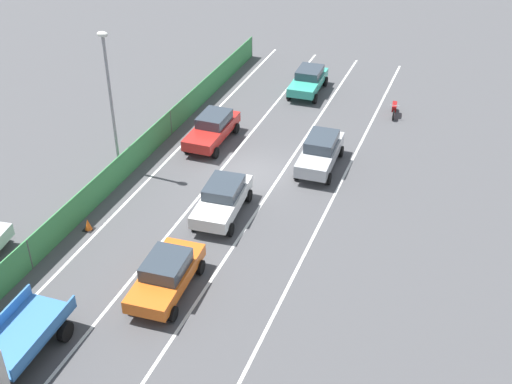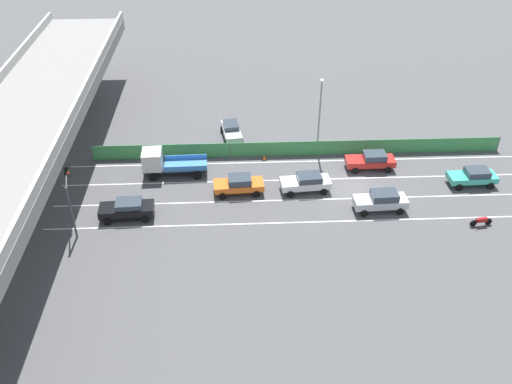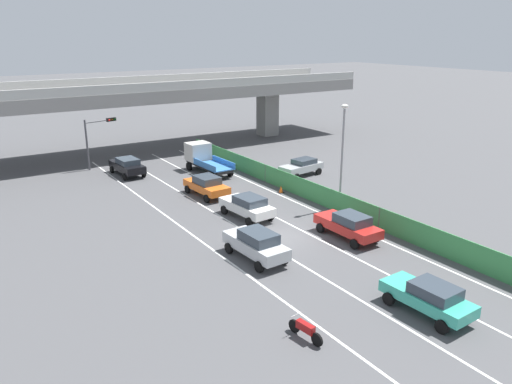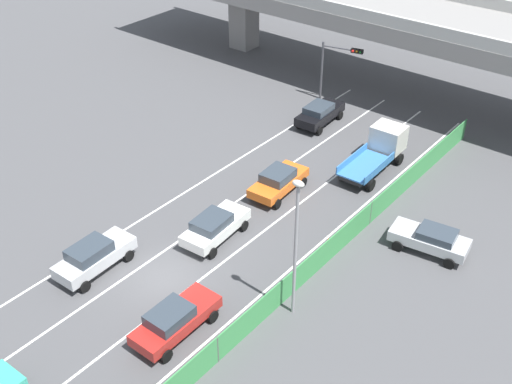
{
  "view_description": "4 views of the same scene",
  "coord_description": "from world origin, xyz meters",
  "px_view_note": "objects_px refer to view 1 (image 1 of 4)",
  "views": [
    {
      "loc": [
        -11.1,
        28.81,
        18.52
      ],
      "look_at": [
        -2.14,
        4.9,
        2.16
      ],
      "focal_mm": 46.71,
      "sensor_mm": 36.0,
      "label": 1
    },
    {
      "loc": [
        -41.35,
        10.55,
        28.69
      ],
      "look_at": [
        -1.88,
        8.78,
        1.16
      ],
      "focal_mm": 38.97,
      "sensor_mm": 36.0,
      "label": 2
    },
    {
      "loc": [
        -17.77,
        -24.08,
        12.49
      ],
      "look_at": [
        1.56,
        5.63,
        1.23
      ],
      "focal_mm": 35.06,
      "sensor_mm": 36.0,
      "label": 3
    },
    {
      "loc": [
        19.66,
        -16.67,
        22.42
      ],
      "look_at": [
        0.15,
        7.55,
        1.58
      ],
      "focal_mm": 44.26,
      "sensor_mm": 36.0,
      "label": 4
    }
  ],
  "objects_px": {
    "car_taxi_orange": "(166,274)",
    "traffic_cone": "(88,225)",
    "car_sedan_silver": "(320,151)",
    "street_lamp": "(110,91)",
    "car_taxi_teal": "(308,80)",
    "motorcycle": "(394,108)",
    "car_hatchback_white": "(222,198)",
    "car_sedan_red": "(213,128)"
  },
  "relations": [
    {
      "from": "car_taxi_orange",
      "to": "traffic_cone",
      "type": "distance_m",
      "value": 6.1
    },
    {
      "from": "car_sedan_silver",
      "to": "street_lamp",
      "type": "relative_size",
      "value": 0.6
    },
    {
      "from": "car_taxi_teal",
      "to": "motorcycle",
      "type": "bearing_deg",
      "value": 166.12
    },
    {
      "from": "car_hatchback_white",
      "to": "street_lamp",
      "type": "relative_size",
      "value": 0.59
    },
    {
      "from": "car_hatchback_white",
      "to": "car_sedan_silver",
      "type": "relative_size",
      "value": 0.99
    },
    {
      "from": "car_taxi_orange",
      "to": "motorcycle",
      "type": "distance_m",
      "value": 20.77
    },
    {
      "from": "car_taxi_orange",
      "to": "car_hatchback_white",
      "type": "bearing_deg",
      "value": -89.46
    },
    {
      "from": "car_sedan_silver",
      "to": "motorcycle",
      "type": "distance_m",
      "value": 8.26
    },
    {
      "from": "car_taxi_orange",
      "to": "traffic_cone",
      "type": "bearing_deg",
      "value": -25.3
    },
    {
      "from": "car_taxi_orange",
      "to": "traffic_cone",
      "type": "xyz_separation_m",
      "value": [
        5.49,
        -2.59,
        -0.63
      ]
    },
    {
      "from": "street_lamp",
      "to": "traffic_cone",
      "type": "xyz_separation_m",
      "value": [
        -1.5,
        5.43,
        -4.37
      ]
    },
    {
      "from": "car_sedan_silver",
      "to": "motorcycle",
      "type": "height_order",
      "value": "car_sedan_silver"
    },
    {
      "from": "car_taxi_teal",
      "to": "car_sedan_silver",
      "type": "height_order",
      "value": "car_sedan_silver"
    },
    {
      "from": "car_taxi_teal",
      "to": "traffic_cone",
      "type": "height_order",
      "value": "car_taxi_teal"
    },
    {
      "from": "car_sedan_red",
      "to": "street_lamp",
      "type": "distance_m",
      "value": 6.94
    },
    {
      "from": "car_hatchback_white",
      "to": "car_sedan_red",
      "type": "bearing_deg",
      "value": -62.64
    },
    {
      "from": "car_taxi_teal",
      "to": "street_lamp",
      "type": "xyz_separation_m",
      "value": [
        6.65,
        13.43,
        3.77
      ]
    },
    {
      "from": "car_hatchback_white",
      "to": "street_lamp",
      "type": "bearing_deg",
      "value": -15.75
    },
    {
      "from": "car_sedan_red",
      "to": "motorcycle",
      "type": "distance_m",
      "value": 11.74
    },
    {
      "from": "car_taxi_orange",
      "to": "motorcycle",
      "type": "height_order",
      "value": "car_taxi_orange"
    },
    {
      "from": "car_taxi_teal",
      "to": "car_taxi_orange",
      "type": "bearing_deg",
      "value": 90.91
    },
    {
      "from": "car_sedan_silver",
      "to": "car_sedan_red",
      "type": "relative_size",
      "value": 0.99
    },
    {
      "from": "street_lamp",
      "to": "car_taxi_teal",
      "type": "bearing_deg",
      "value": -116.34
    },
    {
      "from": "car_taxi_orange",
      "to": "traffic_cone",
      "type": "relative_size",
      "value": 7.61
    },
    {
      "from": "car_hatchback_white",
      "to": "car_sedan_silver",
      "type": "xyz_separation_m",
      "value": [
        -3.19,
        -6.05,
        0.06
      ]
    },
    {
      "from": "car_hatchback_white",
      "to": "car_sedan_silver",
      "type": "height_order",
      "value": "car_sedan_silver"
    },
    {
      "from": "car_sedan_silver",
      "to": "traffic_cone",
      "type": "distance_m",
      "value": 12.87
    },
    {
      "from": "car_taxi_orange",
      "to": "street_lamp",
      "type": "height_order",
      "value": "street_lamp"
    },
    {
      "from": "car_hatchback_white",
      "to": "car_sedan_red",
      "type": "distance_m",
      "value": 7.47
    },
    {
      "from": "car_taxi_teal",
      "to": "car_hatchback_white",
      "type": "height_order",
      "value": "car_hatchback_white"
    },
    {
      "from": "car_taxi_teal",
      "to": "street_lamp",
      "type": "relative_size",
      "value": 0.57
    },
    {
      "from": "car_taxi_orange",
      "to": "car_sedan_red",
      "type": "relative_size",
      "value": 0.98
    },
    {
      "from": "car_sedan_silver",
      "to": "traffic_cone",
      "type": "height_order",
      "value": "car_sedan_silver"
    },
    {
      "from": "car_sedan_red",
      "to": "traffic_cone",
      "type": "distance_m",
      "value": 10.33
    },
    {
      "from": "motorcycle",
      "to": "street_lamp",
      "type": "height_order",
      "value": "street_lamp"
    },
    {
      "from": "motorcycle",
      "to": "traffic_cone",
      "type": "xyz_separation_m",
      "value": [
        11.22,
        17.36,
        -0.18
      ]
    },
    {
      "from": "car_taxi_orange",
      "to": "motorcycle",
      "type": "xyz_separation_m",
      "value": [
        -5.73,
        -19.95,
        -0.45
      ]
    },
    {
      "from": "car_sedan_red",
      "to": "motorcycle",
      "type": "bearing_deg",
      "value": -141.84
    },
    {
      "from": "street_lamp",
      "to": "traffic_cone",
      "type": "distance_m",
      "value": 7.13
    },
    {
      "from": "car_sedan_red",
      "to": "traffic_cone",
      "type": "bearing_deg",
      "value": 78.83
    },
    {
      "from": "car_sedan_silver",
      "to": "street_lamp",
      "type": "distance_m",
      "value": 11.53
    },
    {
      "from": "car_taxi_teal",
      "to": "car_sedan_red",
      "type": "bearing_deg",
      "value": 70.21
    }
  ]
}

